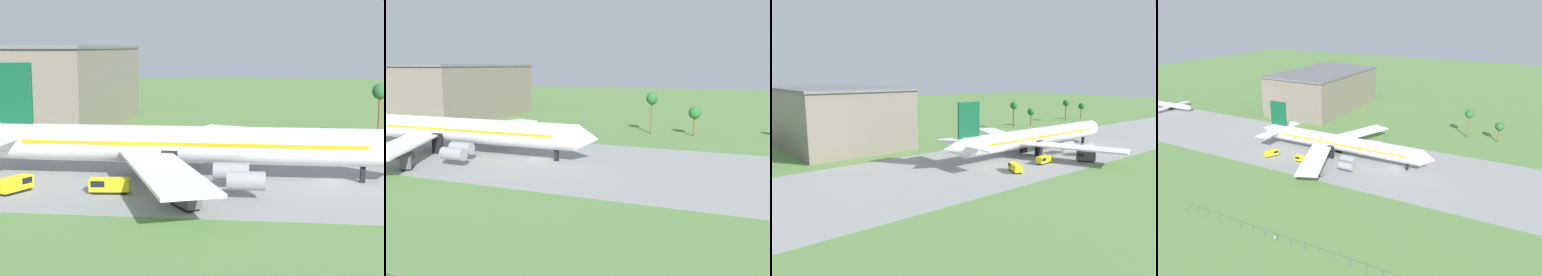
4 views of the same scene
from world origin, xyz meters
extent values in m
plane|color=#5B8442|center=(0.00, 0.00, 0.00)|extent=(600.00, 600.00, 0.00)
cube|color=gray|center=(0.00, 0.00, 0.01)|extent=(320.00, 44.00, 0.02)
cylinder|color=white|center=(-21.52, -0.01, 5.35)|extent=(61.95, 5.70, 5.70)
cone|color=white|center=(11.74, -0.01, 5.35)|extent=(4.56, 5.59, 5.59)
cone|color=white|center=(-56.06, -0.01, 5.78)|extent=(7.13, 5.42, 5.42)
cube|color=#EFA314|center=(-21.52, -0.01, 5.78)|extent=(52.66, 5.82, 0.57)
cube|color=#0F4C2D|center=(-50.78, -0.01, 13.05)|extent=(7.41, 0.50, 9.69)
cube|color=white|center=(-51.07, -0.01, 6.21)|extent=(5.13, 22.81, 0.30)
cube|color=white|center=(-23.41, -15.00, 4.36)|extent=(18.10, 30.57, 0.44)
cube|color=white|center=(-23.41, 14.98, 4.36)|extent=(18.10, 30.57, 0.44)
cylinder|color=gray|center=(-15.03, -6.85, 2.67)|extent=(5.13, 2.57, 2.57)
cylinder|color=gray|center=(-12.73, -12.55, 2.67)|extent=(5.13, 2.57, 2.57)
cylinder|color=gray|center=(-15.03, 6.83, 2.67)|extent=(5.13, 2.57, 2.57)
cylinder|color=gray|center=(-12.73, 12.54, 2.67)|extent=(5.13, 2.57, 2.57)
cube|color=black|center=(4.50, -0.01, 2.39)|extent=(0.70, 0.90, 4.78)
cube|color=black|center=(-24.61, -3.14, 2.39)|extent=(2.40, 1.20, 4.78)
cube|color=black|center=(-24.61, 3.13, 2.39)|extent=(2.40, 1.20, 4.78)
cylinder|color=silver|center=(-137.79, 15.00, 2.67)|extent=(25.43, 4.63, 2.81)
cube|color=silver|center=(-137.79, 15.00, 2.39)|extent=(5.01, 22.95, 0.24)
cube|color=black|center=(-137.79, 15.00, 1.34)|extent=(1.38, 2.61, 2.67)
cube|color=black|center=(-20.37, -17.25, 0.20)|extent=(4.11, 4.78, 0.40)
cube|color=#4C4C51|center=(-20.37, -17.25, 1.65)|extent=(4.74, 5.56, 2.50)
cube|color=black|center=(-21.22, -16.04, 2.03)|extent=(2.75, 2.72, 0.90)
cube|color=black|center=(-31.80, -11.09, 0.20)|extent=(4.90, 2.25, 0.40)
cube|color=yellow|center=(-31.80, -11.09, 1.28)|extent=(5.75, 2.52, 1.76)
cube|color=black|center=(-33.32, -11.24, 1.54)|extent=(2.14, 2.22, 0.90)
cube|color=black|center=(-45.22, -12.26, 0.20)|extent=(3.54, 4.85, 0.40)
cube|color=yellow|center=(-45.22, -12.26, 1.32)|extent=(4.06, 5.66, 1.84)
cube|color=black|center=(-44.60, -10.94, 1.59)|extent=(2.64, 2.55, 0.90)
cylinder|color=slate|center=(-40.00, -55.00, 1.05)|extent=(0.10, 0.10, 2.10)
cylinder|color=slate|center=(-36.00, -55.00, 1.05)|extent=(0.10, 0.10, 2.10)
cylinder|color=slate|center=(-32.00, -55.00, 1.05)|extent=(0.10, 0.10, 2.10)
cylinder|color=slate|center=(-28.00, -55.00, 1.05)|extent=(0.10, 0.10, 2.10)
cylinder|color=slate|center=(-24.00, -55.00, 1.05)|extent=(0.10, 0.10, 2.10)
cylinder|color=slate|center=(-20.00, -55.00, 1.05)|extent=(0.10, 0.10, 2.10)
cylinder|color=slate|center=(-16.00, -55.00, 1.05)|extent=(0.10, 0.10, 2.10)
cylinder|color=slate|center=(-12.00, -55.00, 1.05)|extent=(0.10, 0.10, 2.10)
cylinder|color=slate|center=(-8.00, -55.00, 1.05)|extent=(0.10, 0.10, 2.10)
cylinder|color=slate|center=(-4.00, -55.00, 1.05)|extent=(0.10, 0.10, 2.10)
cylinder|color=slate|center=(0.00, -55.00, 1.05)|extent=(0.10, 0.10, 2.10)
cylinder|color=slate|center=(4.00, -55.00, 1.05)|extent=(0.10, 0.10, 2.10)
cylinder|color=slate|center=(8.00, -55.00, 1.05)|extent=(0.10, 0.10, 2.10)
cylinder|color=slate|center=(12.00, -55.00, 1.05)|extent=(0.10, 0.10, 2.10)
cylinder|color=slate|center=(16.00, -55.00, 1.05)|extent=(0.10, 0.10, 2.10)
cylinder|color=slate|center=(20.00, -55.00, 1.05)|extent=(0.10, 0.10, 2.10)
cylinder|color=slate|center=(0.00, -55.00, 2.06)|extent=(80.00, 0.06, 0.06)
cylinder|color=gray|center=(-8.33, -55.30, 0.80)|extent=(0.08, 0.08, 1.60)
cube|color=white|center=(-8.33, -55.32, 1.40)|extent=(0.44, 0.03, 0.56)
cube|color=slate|center=(-66.79, 58.91, 9.96)|extent=(36.00, 60.00, 19.93)
cube|color=slate|center=(-66.79, 58.91, 20.33)|extent=(36.72, 61.20, 0.80)
cylinder|color=brown|center=(27.79, 45.06, 3.12)|extent=(0.56, 0.56, 6.23)
sphere|color=#28662D|center=(27.79, 45.06, 6.83)|extent=(3.60, 3.60, 3.60)
cylinder|color=brown|center=(15.22, 45.06, 4.99)|extent=(0.56, 0.56, 9.99)
sphere|color=#28662D|center=(15.22, 45.06, 10.59)|extent=(3.60, 3.60, 3.60)
camera|label=1|loc=(-10.79, -89.36, 20.29)|focal=55.00mm
camera|label=2|loc=(42.41, -81.76, 20.35)|focal=40.00mm
camera|label=3|loc=(-116.01, -77.38, 25.28)|focal=35.00mm
camera|label=4|loc=(43.76, -113.78, 52.87)|focal=35.00mm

